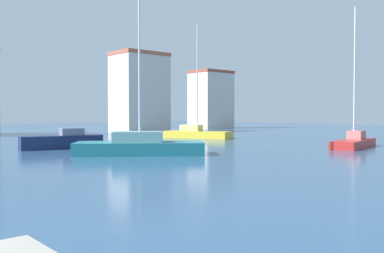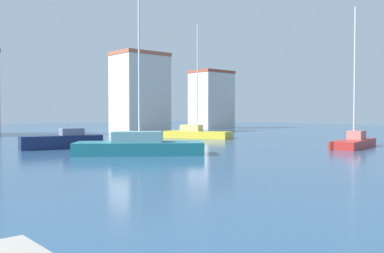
% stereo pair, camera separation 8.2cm
% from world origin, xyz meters
% --- Properties ---
extents(water, '(160.00, 160.00, 0.00)m').
position_xyz_m(water, '(15.00, 20.00, 0.00)').
color(water, '#2D5175').
rests_on(water, ground).
extents(sailboat_teal_center_channel, '(8.15, 7.18, 11.48)m').
position_xyz_m(sailboat_teal_center_channel, '(16.03, 15.84, 0.58)').
color(sailboat_teal_center_channel, '#1E707A').
rests_on(sailboat_teal_center_channel, water).
extents(sailboat_yellow_behind_lamppost, '(4.78, 7.60, 12.15)m').
position_xyz_m(sailboat_yellow_behind_lamppost, '(31.03, 26.93, 0.54)').
color(sailboat_yellow_behind_lamppost, gold).
rests_on(sailboat_yellow_behind_lamppost, water).
extents(motorboat_navy_mid_harbor, '(6.16, 2.68, 1.54)m').
position_xyz_m(motorboat_navy_mid_harbor, '(14.35, 23.56, 0.58)').
color(motorboat_navy_mid_harbor, '#19234C').
rests_on(motorboat_navy_mid_harbor, water).
extents(sailboat_red_distant_north, '(7.14, 3.33, 10.95)m').
position_xyz_m(sailboat_red_distant_north, '(32.06, 9.55, 0.49)').
color(sailboat_red_distant_north, '#B22823').
rests_on(sailboat_red_distant_north, water).
extents(waterfront_apartments, '(7.19, 5.39, 11.17)m').
position_xyz_m(waterfront_apartments, '(34.63, 42.87, 5.60)').
color(waterfront_apartments, beige).
rests_on(waterfront_apartments, ground).
extents(harbor_office, '(6.72, 5.32, 10.16)m').
position_xyz_m(harbor_office, '(52.96, 47.36, 5.09)').
color(harbor_office, beige).
rests_on(harbor_office, ground).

